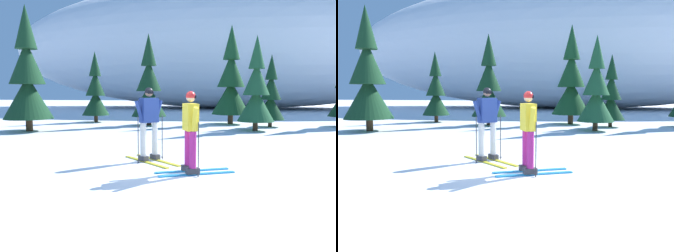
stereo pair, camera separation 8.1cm
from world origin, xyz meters
TOP-DOWN VIEW (x-y plane):
  - ground_plane at (0.00, 0.00)m, footprint 120.00×120.00m
  - skier_navy_jacket at (-0.47, 1.25)m, footprint 1.63×1.55m
  - skier_yellow_jacket at (0.69, 0.13)m, footprint 1.71×1.07m
  - pine_tree_far_left at (-7.15, 6.64)m, footprint 2.12×2.12m
  - pine_tree_left at (-5.95, 11.41)m, footprint 1.55×1.55m
  - pine_tree_center_left at (-2.52, 10.13)m, footprint 1.82×1.82m
  - pine_tree_center at (1.68, 11.56)m, footprint 2.04×2.04m
  - pine_tree_center_right at (2.73, 8.46)m, footprint 1.63×1.63m
  - pine_tree_right at (3.61, 10.37)m, footprint 1.38×1.38m
  - snow_ridge_background at (2.41, 29.60)m, footprint 48.54×20.70m

SIDE VIEW (x-z plane):
  - ground_plane at x=0.00m, z-range 0.00..0.00m
  - skier_yellow_jacket at x=0.69m, z-range 0.04..1.79m
  - skier_navy_jacket at x=-0.47m, z-range 0.06..1.90m
  - pine_tree_right at x=3.61m, z-range -0.29..3.28m
  - pine_tree_left at x=-5.95m, z-range -0.33..3.70m
  - pine_tree_center_right at x=2.73m, z-range -0.34..3.87m
  - pine_tree_center_left at x=-2.52m, z-range -0.38..4.32m
  - pine_tree_center at x=1.68m, z-range -0.43..4.85m
  - pine_tree_far_left at x=-7.15m, z-range -0.45..5.04m
  - snow_ridge_background at x=2.41m, z-range 0.00..12.84m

